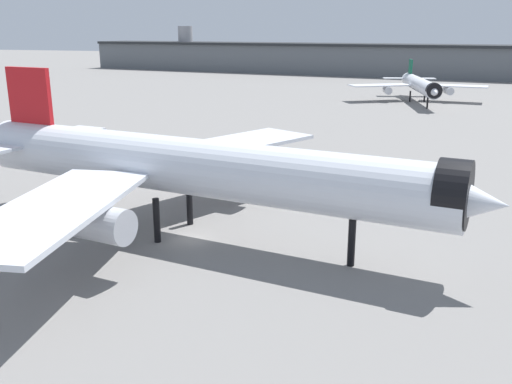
{
  "coord_description": "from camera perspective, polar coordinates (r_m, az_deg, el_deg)",
  "views": [
    {
      "loc": [
        22.81,
        -49.1,
        20.65
      ],
      "look_at": [
        7.19,
        -0.11,
        5.71
      ],
      "focal_mm": 39.36,
      "sensor_mm": 36.0,
      "label": 1
    }
  ],
  "objects": [
    {
      "name": "ground",
      "position": [
        57.95,
        -6.78,
        -4.8
      ],
      "size": [
        900.0,
        900.0,
        0.0
      ],
      "primitive_type": "plane",
      "color": "slate"
    },
    {
      "name": "terminal_building",
      "position": [
        276.39,
        7.2,
        13.31
      ],
      "size": [
        259.34,
        56.75,
        22.34
      ],
      "rotation": [
        0.0,
        0.0,
        -0.13
      ],
      "color": "slate",
      "rests_on": "ground"
    },
    {
      "name": "traffic_cone_near_nose",
      "position": [
        87.79,
        3.53,
        2.82
      ],
      "size": [
        0.62,
        0.62,
        0.77
      ],
      "primitive_type": "cone",
      "color": "#F2600C",
      "rests_on": "ground"
    },
    {
      "name": "traffic_cone_wingtip",
      "position": [
        89.21,
        2.49,
        3.05
      ],
      "size": [
        0.61,
        0.61,
        0.76
      ],
      "primitive_type": "cone",
      "color": "#F2600C",
      "rests_on": "ground"
    },
    {
      "name": "airliner_far_taxiway",
      "position": [
        172.78,
        16.26,
        10.4
      ],
      "size": [
        39.97,
        44.41,
        11.57
      ],
      "rotation": [
        0.0,
        0.0,
        4.93
      ],
      "color": "silver",
      "rests_on": "ground"
    },
    {
      "name": "baggage_tug_wing",
      "position": [
        89.37,
        6.82,
        3.36
      ],
      "size": [
        2.63,
        3.52,
        1.85
      ],
      "rotation": [
        0.0,
        0.0,
        1.85
      ],
      "color": "black",
      "rests_on": "ground"
    },
    {
      "name": "airliner_near_gate",
      "position": [
        56.71,
        -6.69,
        2.47
      ],
      "size": [
        58.99,
        53.28,
        16.57
      ],
      "rotation": [
        0.0,
        0.0,
        -0.15
      ],
      "color": "silver",
      "rests_on": "ground"
    }
  ]
}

